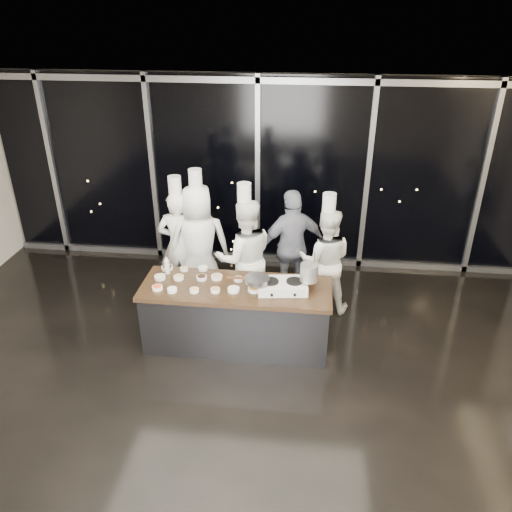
{
  "coord_description": "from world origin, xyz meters",
  "views": [
    {
      "loc": [
        0.9,
        -4.57,
        4.19
      ],
      "look_at": [
        0.23,
        1.2,
        1.2
      ],
      "focal_mm": 35.0,
      "sensor_mm": 36.0,
      "label": 1
    }
  ],
  "objects": [
    {
      "name": "squeeze_bottle",
      "position": [
        -0.97,
        1.15,
        1.02
      ],
      "size": [
        0.07,
        0.07,
        0.26
      ],
      "color": "silver",
      "rests_on": "demo_counter"
    },
    {
      "name": "room_shell",
      "position": [
        0.18,
        0.0,
        2.25
      ],
      "size": [
        9.02,
        7.02,
        3.21
      ],
      "color": "beige",
      "rests_on": "ground"
    },
    {
      "name": "window_wall",
      "position": [
        0.0,
        3.43,
        1.6
      ],
      "size": [
        8.9,
        0.11,
        3.2
      ],
      "color": "black",
      "rests_on": "ground"
    },
    {
      "name": "guest",
      "position": [
        0.66,
        2.17,
        0.89
      ],
      "size": [
        1.13,
        0.83,
        1.78
      ],
      "rotation": [
        0.0,
        0.0,
        3.57
      ],
      "color": "#151F3B",
      "rests_on": "ground"
    },
    {
      "name": "chef_far_left",
      "position": [
        -1.05,
        2.06,
        0.89
      ],
      "size": [
        0.66,
        0.46,
        1.96
      ],
      "rotation": [
        0.0,
        0.0,
        3.21
      ],
      "color": "white",
      "rests_on": "ground"
    },
    {
      "name": "frying_pan",
      "position": [
        0.27,
        0.83,
        1.07
      ],
      "size": [
        0.57,
        0.35,
        0.05
      ],
      "rotation": [
        0.0,
        0.0,
        0.12
      ],
      "color": "gray",
      "rests_on": "stove"
    },
    {
      "name": "chef_right",
      "position": [
        1.16,
        1.94,
        0.82
      ],
      "size": [
        0.79,
        0.62,
        1.84
      ],
      "rotation": [
        0.0,
        0.0,
        3.13
      ],
      "color": "white",
      "rests_on": "ground"
    },
    {
      "name": "stove",
      "position": [
        0.6,
        0.88,
        0.96
      ],
      "size": [
        0.66,
        0.45,
        0.14
      ],
      "rotation": [
        0.0,
        0.0,
        0.12
      ],
      "color": "silver",
      "rests_on": "demo_counter"
    },
    {
      "name": "demo_counter",
      "position": [
        0.0,
        0.9,
        0.45
      ],
      "size": [
        2.46,
        0.86,
        0.9
      ],
      "color": "#343439",
      "rests_on": "ground"
    },
    {
      "name": "chef_left",
      "position": [
        -0.73,
        2.0,
        0.94
      ],
      "size": [
        1.02,
        0.78,
        2.1
      ],
      "rotation": [
        0.0,
        0.0,
        3.36
      ],
      "color": "white",
      "rests_on": "ground"
    },
    {
      "name": "chef_center",
      "position": [
        0.0,
        1.72,
        0.9
      ],
      "size": [
        1.03,
        0.91,
        2.02
      ],
      "rotation": [
        0.0,
        0.0,
        3.45
      ],
      "color": "white",
      "rests_on": "ground"
    },
    {
      "name": "ground",
      "position": [
        0.0,
        0.0,
        0.0
      ],
      "size": [
        9.0,
        9.0,
        0.0
      ],
      "primitive_type": "plane",
      "color": "black",
      "rests_on": "ground"
    },
    {
      "name": "stock_pot",
      "position": [
        0.93,
        0.93,
        1.15
      ],
      "size": [
        0.25,
        0.25,
        0.22
      ],
      "primitive_type": "cylinder",
      "rotation": [
        0.0,
        0.0,
        0.12
      ],
      "color": "#BBBABD",
      "rests_on": "stove"
    },
    {
      "name": "prep_bowls",
      "position": [
        -0.49,
        0.96,
        0.93
      ],
      "size": [
        1.43,
        0.73,
        0.05
      ],
      "color": "white",
      "rests_on": "demo_counter"
    }
  ]
}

